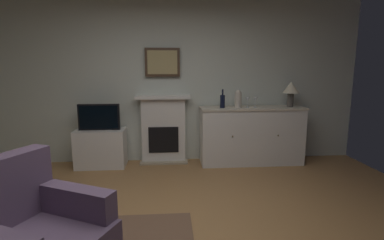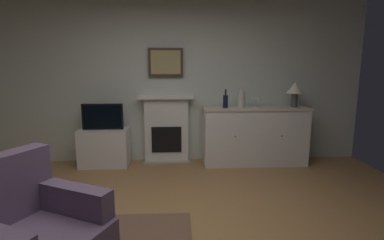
# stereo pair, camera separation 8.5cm
# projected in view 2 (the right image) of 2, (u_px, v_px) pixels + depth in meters

# --- Properties ---
(wall_rear) EXTENTS (6.28, 0.06, 2.95)m
(wall_rear) POSITION_uv_depth(u_px,v_px,m) (172.00, 72.00, 4.68)
(wall_rear) COLOR silver
(wall_rear) RESTS_ON ground_plane
(fireplace_unit) EXTENTS (0.87, 0.30, 1.10)m
(fireplace_unit) POSITION_uv_depth(u_px,v_px,m) (167.00, 129.00, 4.71)
(fireplace_unit) COLOR white
(fireplace_unit) RESTS_ON ground_plane
(framed_picture) EXTENTS (0.55, 0.04, 0.45)m
(framed_picture) POSITION_uv_depth(u_px,v_px,m) (166.00, 62.00, 4.57)
(framed_picture) COLOR #473323
(sideboard_cabinet) EXTENTS (1.66, 0.49, 0.92)m
(sideboard_cabinet) POSITION_uv_depth(u_px,v_px,m) (254.00, 136.00, 4.62)
(sideboard_cabinet) COLOR white
(sideboard_cabinet) RESTS_ON ground_plane
(table_lamp) EXTENTS (0.26, 0.26, 0.40)m
(table_lamp) POSITION_uv_depth(u_px,v_px,m) (295.00, 89.00, 4.52)
(table_lamp) COLOR #4C4742
(table_lamp) RESTS_ON sideboard_cabinet
(wine_bottle) EXTENTS (0.08, 0.08, 0.29)m
(wine_bottle) POSITION_uv_depth(u_px,v_px,m) (225.00, 101.00, 4.46)
(wine_bottle) COLOR black
(wine_bottle) RESTS_ON sideboard_cabinet
(wine_glass_left) EXTENTS (0.07, 0.07, 0.16)m
(wine_glass_left) POSITION_uv_depth(u_px,v_px,m) (251.00, 100.00, 4.50)
(wine_glass_left) COLOR silver
(wine_glass_left) RESTS_ON sideboard_cabinet
(wine_glass_center) EXTENTS (0.07, 0.07, 0.16)m
(wine_glass_center) POSITION_uv_depth(u_px,v_px,m) (259.00, 100.00, 4.47)
(wine_glass_center) COLOR silver
(wine_glass_center) RESTS_ON sideboard_cabinet
(vase_decorative) EXTENTS (0.11, 0.11, 0.28)m
(vase_decorative) POSITION_uv_depth(u_px,v_px,m) (241.00, 99.00, 4.45)
(vase_decorative) COLOR beige
(vase_decorative) RESTS_ON sideboard_cabinet
(tv_cabinet) EXTENTS (0.75, 0.42, 0.59)m
(tv_cabinet) POSITION_uv_depth(u_px,v_px,m) (105.00, 147.00, 4.55)
(tv_cabinet) COLOR white
(tv_cabinet) RESTS_ON ground_plane
(tv_set) EXTENTS (0.62, 0.07, 0.40)m
(tv_set) POSITION_uv_depth(u_px,v_px,m) (103.00, 117.00, 4.44)
(tv_set) COLOR black
(tv_set) RESTS_ON tv_cabinet
(armchair) EXTENTS (1.06, 1.04, 0.92)m
(armchair) POSITION_uv_depth(u_px,v_px,m) (29.00, 236.00, 1.98)
(armchair) COLOR #604C66
(armchair) RESTS_ON ground_plane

